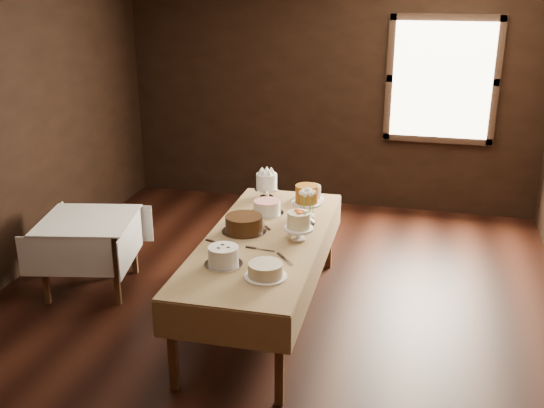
{
  "coord_description": "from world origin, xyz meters",
  "views": [
    {
      "loc": [
        1.21,
        -4.59,
        2.73
      ],
      "look_at": [
        0.0,
        0.2,
        0.95
      ],
      "focal_mm": 42.07,
      "sensor_mm": 36.0,
      "label": 1
    }
  ],
  "objects": [
    {
      "name": "cake_chocolate",
      "position": [
        -0.2,
        0.06,
        0.8
      ],
      "size": [
        0.41,
        0.41,
        0.14
      ],
      "color": "silver",
      "rests_on": "display_table"
    },
    {
      "name": "cake_server_a",
      "position": [
        0.06,
        -0.26,
        0.74
      ],
      "size": [
        0.24,
        0.05,
        0.01
      ],
      "primitive_type": "cube",
      "rotation": [
        0.0,
        0.0,
        -0.12
      ],
      "color": "silver",
      "rests_on": "display_table"
    },
    {
      "name": "wall_back",
      "position": [
        0.0,
        3.0,
        1.4
      ],
      "size": [
        5.0,
        0.02,
        2.8
      ],
      "primitive_type": "cube",
      "color": "black",
      "rests_on": "ground"
    },
    {
      "name": "cake_server_b",
      "position": [
        0.27,
        -0.41,
        0.74
      ],
      "size": [
        0.17,
        0.2,
        0.01
      ],
      "primitive_type": "cube",
      "rotation": [
        0.0,
        0.0,
        -0.87
      ],
      "color": "silver",
      "rests_on": "display_table"
    },
    {
      "name": "cake_server_e",
      "position": [
        -0.29,
        -0.23,
        0.74
      ],
      "size": [
        0.23,
        0.11,
        0.01
      ],
      "primitive_type": "cube",
      "rotation": [
        0.0,
        0.0,
        -0.35
      ],
      "color": "silver",
      "rests_on": "display_table"
    },
    {
      "name": "cake_swirl",
      "position": [
        -0.17,
        -0.58,
        0.8
      ],
      "size": [
        0.3,
        0.3,
        0.14
      ],
      "color": "silver",
      "rests_on": "display_table"
    },
    {
      "name": "cake_cream",
      "position": [
        0.18,
        -0.7,
        0.78
      ],
      "size": [
        0.31,
        0.31,
        0.11
      ],
      "color": "white",
      "rests_on": "display_table"
    },
    {
      "name": "cake_caramel",
      "position": [
        0.23,
        0.53,
        0.86
      ],
      "size": [
        0.28,
        0.28,
        0.3
      ],
      "color": "white",
      "rests_on": "display_table"
    },
    {
      "name": "flower_vase",
      "position": [
        0.29,
        0.25,
        0.8
      ],
      "size": [
        0.14,
        0.14,
        0.14
      ],
      "primitive_type": "imported",
      "rotation": [
        0.0,
        0.0,
        1.55
      ],
      "color": "#2D2823",
      "rests_on": "display_table"
    },
    {
      "name": "side_table",
      "position": [
        -1.69,
        0.14,
        0.6
      ],
      "size": [
        0.96,
        0.96,
        0.68
      ],
      "rotation": [
        0.0,
        0.0,
        0.21
      ],
      "color": "#462C19",
      "rests_on": "ground"
    },
    {
      "name": "cake_meringue",
      "position": [
        -0.24,
        0.94,
        0.85
      ],
      "size": [
        0.27,
        0.27,
        0.25
      ],
      "color": "silver",
      "rests_on": "display_table"
    },
    {
      "name": "cake_server_c",
      "position": [
        -0.1,
        0.28,
        0.74
      ],
      "size": [
        0.16,
        0.21,
        0.01
      ],
      "primitive_type": "cube",
      "rotation": [
        0.0,
        0.0,
        2.18
      ],
      "color": "silver",
      "rests_on": "display_table"
    },
    {
      "name": "cake_speckled",
      "position": [
        0.16,
        1.0,
        0.8
      ],
      "size": [
        0.28,
        0.28,
        0.13
      ],
      "color": "white",
      "rests_on": "display_table"
    },
    {
      "name": "floor",
      "position": [
        0.0,
        0.0,
        0.0
      ],
      "size": [
        5.0,
        6.0,
        0.01
      ],
      "primitive_type": "cube",
      "color": "black",
      "rests_on": "ground"
    },
    {
      "name": "wall_front",
      "position": [
        0.0,
        -3.0,
        1.4
      ],
      "size": [
        5.0,
        0.02,
        2.8
      ],
      "primitive_type": "cube",
      "color": "black",
      "rests_on": "ground"
    },
    {
      "name": "window",
      "position": [
        1.3,
        2.94,
        1.6
      ],
      "size": [
        1.1,
        0.05,
        1.3
      ],
      "primitive_type": "cube",
      "color": "#FFEABF",
      "rests_on": "wall_back"
    },
    {
      "name": "cake_flowers",
      "position": [
        0.27,
        0.01,
        0.84
      ],
      "size": [
        0.24,
        0.24,
        0.25
      ],
      "color": "white",
      "rests_on": "display_table"
    },
    {
      "name": "cake_server_d",
      "position": [
        0.22,
        0.26,
        0.74
      ],
      "size": [
        0.11,
        0.23,
        0.01
      ],
      "primitive_type": "cube",
      "rotation": [
        0.0,
        0.0,
        1.21
      ],
      "color": "silver",
      "rests_on": "display_table"
    },
    {
      "name": "display_table",
      "position": [
        -0.01,
        -0.0,
        0.68
      ],
      "size": [
        0.96,
        2.39,
        0.73
      ],
      "rotation": [
        0.0,
        0.0,
        0.02
      ],
      "color": "#462C19",
      "rests_on": "ground"
    },
    {
      "name": "cake_lattice",
      "position": [
        -0.13,
        0.52,
        0.79
      ],
      "size": [
        0.33,
        0.33,
        0.11
      ],
      "color": "silver",
      "rests_on": "display_table"
    },
    {
      "name": "flower_bouquet",
      "position": [
        0.29,
        0.25,
        1.0
      ],
      "size": [
        0.14,
        0.14,
        0.2
      ],
      "primitive_type": null,
      "color": "white",
      "rests_on": "flower_vase"
    }
  ]
}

